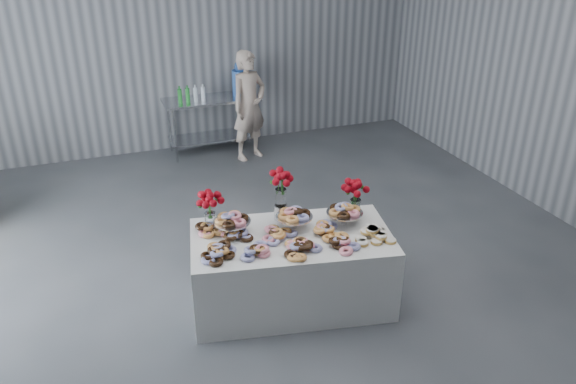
{
  "coord_description": "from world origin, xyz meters",
  "views": [
    {
      "loc": [
        -1.46,
        -4.37,
        3.47
      ],
      "look_at": [
        0.29,
        0.31,
        1.01
      ],
      "focal_mm": 35.0,
      "sensor_mm": 36.0,
      "label": 1
    }
  ],
  "objects_px": {
    "display_table": "(292,269)",
    "prep_table": "(212,115)",
    "person": "(249,106)",
    "water_jug": "(241,80)"
  },
  "relations": [
    {
      "from": "water_jug",
      "to": "person",
      "type": "height_order",
      "value": "person"
    },
    {
      "from": "prep_table",
      "to": "display_table",
      "type": "bearing_deg",
      "value": -93.09
    },
    {
      "from": "prep_table",
      "to": "person",
      "type": "xyz_separation_m",
      "value": [
        0.49,
        -0.44,
        0.23
      ]
    },
    {
      "from": "person",
      "to": "prep_table",
      "type": "bearing_deg",
      "value": 115.9
    },
    {
      "from": "display_table",
      "to": "prep_table",
      "type": "bearing_deg",
      "value": 86.91
    },
    {
      "from": "prep_table",
      "to": "person",
      "type": "distance_m",
      "value": 0.7
    },
    {
      "from": "person",
      "to": "water_jug",
      "type": "bearing_deg",
      "value": 66.62
    },
    {
      "from": "water_jug",
      "to": "person",
      "type": "distance_m",
      "value": 0.53
    },
    {
      "from": "display_table",
      "to": "water_jug",
      "type": "distance_m",
      "value": 4.32
    },
    {
      "from": "prep_table",
      "to": "person",
      "type": "height_order",
      "value": "person"
    }
  ]
}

